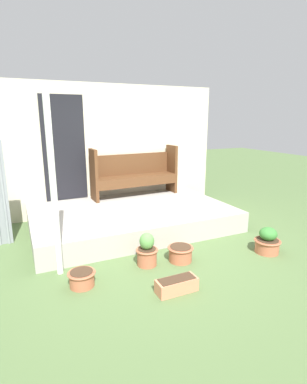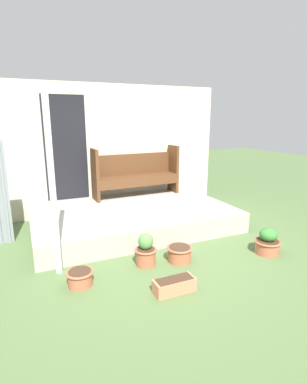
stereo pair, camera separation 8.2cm
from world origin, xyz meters
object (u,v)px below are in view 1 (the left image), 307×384
Objects in this scene: flower_pot_right at (180,253)px; support_post at (53,188)px; bench at (135,172)px; flower_pot_middle at (147,251)px; flower_pot_far_right at (267,242)px; planter_box_rect at (177,285)px; flower_pot_left at (82,278)px.

support_post is at bearing 167.41° from flower_pot_right.
bench reaches higher than flower_pot_middle.
support_post reaches higher than flower_pot_far_right.
flower_pot_right is at bearing -12.59° from support_post.
flower_pot_right is (-0.26, -2.38, -0.74)m from bench.
support_post is 1.46m from flower_pot_middle.
support_post reaches higher than flower_pot_middle.
bench is 4.65× the size of flower_pot_far_right.
flower_pot_middle is 0.74m from planter_box_rect.
flower_pot_left is at bearing 149.00° from planter_box_rect.
flower_pot_right is 0.93× the size of flower_pot_far_right.
flower_pot_left is 0.92× the size of flower_pot_right.
support_post is 6.21× the size of flower_pot_right.
support_post is 4.67× the size of planter_box_rect.
flower_pot_far_right is (2.87, -0.65, -0.95)m from support_post.
planter_box_rect is (0.05, -0.73, -0.12)m from flower_pot_middle.
flower_pot_middle is 1.17× the size of flower_pot_far_right.
flower_pot_left is 1.12m from planter_box_rect.
planter_box_rect is (-1.72, -0.35, -0.09)m from flower_pot_far_right.
flower_pot_left is 0.69× the size of planter_box_rect.
flower_pot_far_right is at bearing -12.37° from flower_pot_middle.
bench is 3.04m from flower_pot_left.
flower_pot_middle reaches higher than flower_pot_far_right.
support_post is at bearing 167.16° from flower_pot_far_right.
flower_pot_middle is at bearing 167.63° from flower_pot_far_right.
flower_pot_left is 0.73× the size of flower_pot_middle.
bench reaches higher than planter_box_rect.
flower_pot_far_right reaches higher than flower_pot_right.
flower_pot_left is 2.68m from flower_pot_far_right.
flower_pot_right reaches higher than flower_pot_left.
support_post is at bearing -134.22° from bench.
flower_pot_far_right is at bearing -12.84° from support_post.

